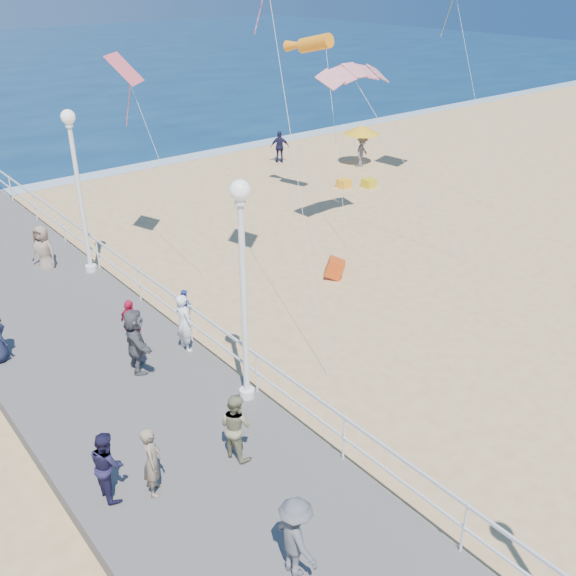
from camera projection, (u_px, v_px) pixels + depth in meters
ground at (399, 338)px, 18.40m from camera, size 160.00×160.00×0.00m
surf_line at (99, 174)px, 32.66m from camera, size 160.00×1.20×0.04m
boardwalk at (168, 440)px, 14.12m from camera, size 5.00×44.00×0.40m
railing at (257, 362)px, 15.01m from camera, size 0.05×42.00×0.55m
lamp_post_mid at (243, 272)px, 13.76m from camera, size 0.44×0.44×5.32m
lamp_post_far at (77, 176)px, 20.03m from camera, size 0.44×0.44×5.32m
woman_holding_toddler at (184, 323)px, 16.74m from camera, size 0.43×0.62×1.63m
toddler_held at (185, 304)px, 16.73m from camera, size 0.33×0.42×0.81m
spectator_1 at (236, 426)px, 13.07m from camera, size 0.72×0.84×1.51m
spectator_2 at (296, 537)px, 10.49m from camera, size 0.63×1.04×1.56m
spectator_3 at (131, 325)px, 16.81m from camera, size 0.46×0.89×1.44m
spectator_5 at (136, 341)px, 15.85m from camera, size 0.88×1.66×1.71m
spectator_6 at (152, 461)px, 12.14m from camera, size 0.59×0.66×1.52m
spectator_7 at (107, 465)px, 12.09m from camera, size 0.58×0.73×1.47m
beach_walker_a at (362, 151)px, 33.75m from camera, size 1.21×0.98×1.63m
beach_walker_b at (280, 147)px, 34.39m from camera, size 1.05×0.92×1.70m
beach_walker_c at (44, 252)px, 21.59m from camera, size 0.98×1.08×1.86m
box_kite at (335, 270)px, 21.78m from camera, size 0.89×0.89×0.74m
beach_umbrella at (361, 130)px, 33.36m from camera, size 1.90×1.90×2.14m
beach_chair_left at (369, 183)px, 30.82m from camera, size 0.55×0.55×0.40m
beach_chair_right at (344, 183)px, 30.78m from camera, size 0.55×0.55×0.40m
kite_parafoil at (355, 70)px, 22.30m from camera, size 2.99×0.94×0.65m
kite_windsock at (315, 43)px, 24.83m from camera, size 0.97×2.50×1.04m
kite_diamond_pink at (124, 69)px, 20.07m from camera, size 1.44×1.45×0.89m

